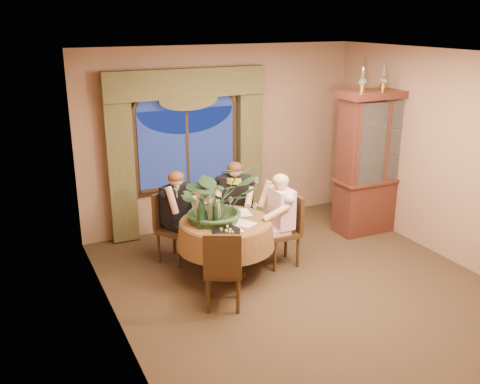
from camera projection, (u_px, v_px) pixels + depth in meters
name	position (u px, v px, depth m)	size (l,w,h in m)	color
floor	(303.00, 287.00, 6.62)	(5.00, 5.00, 0.00)	black
wall_back	(222.00, 137.00, 8.32)	(4.50, 4.50, 0.00)	#866551
wall_right	(452.00, 158.00, 7.10)	(5.00, 5.00, 0.00)	#866551
ceiling	(313.00, 55.00, 5.74)	(5.00, 5.00, 0.00)	white
window	(187.00, 148.00, 8.05)	(1.62, 0.10, 1.32)	navy
arched_transom	(185.00, 96.00, 7.80)	(1.60, 0.06, 0.44)	navy
drapery_left	(121.00, 165.00, 7.62)	(0.38, 0.14, 2.32)	#454223
drapery_right	(250.00, 150.00, 8.46)	(0.38, 0.14, 2.32)	#454223
swag_valance	(187.00, 83.00, 7.67)	(2.45, 0.16, 0.42)	#454223
dining_table	(226.00, 248.00, 6.84)	(1.25, 1.25, 0.75)	brown
china_cabinet	(377.00, 162.00, 8.11)	(1.35, 0.53, 2.17)	#3B1913
oil_lamp_left	(363.00, 79.00, 7.56)	(0.11, 0.11, 0.34)	#A5722D
oil_lamp_center	(384.00, 78.00, 7.71)	(0.11, 0.11, 0.34)	#A5722D
oil_lamp_right	(404.00, 77.00, 7.87)	(0.11, 0.11, 0.34)	#A5722D
chair_right	(281.00, 231.00, 7.10)	(0.42, 0.42, 0.96)	black
chair_back_right	(237.00, 216.00, 7.65)	(0.42, 0.42, 0.96)	black
chair_back	(176.00, 228.00, 7.20)	(0.42, 0.42, 0.96)	black
chair_front_left	(223.00, 268.00, 6.07)	(0.42, 0.42, 0.96)	black
person_pink	(281.00, 220.00, 7.07)	(0.45, 0.42, 1.27)	beige
person_back	(176.00, 216.00, 7.22)	(0.45, 0.42, 1.26)	black
person_scarf	(235.00, 205.00, 7.56)	(0.46, 0.42, 1.29)	black
stoneware_vase	(216.00, 209.00, 6.74)	(0.14, 0.14, 0.26)	#917E5C
centerpiece_plant	(217.00, 171.00, 6.56)	(1.02, 1.14, 0.89)	#30532F
olive_bowl	(230.00, 219.00, 6.72)	(0.14, 0.14, 0.04)	#43512C
cheese_platter	(226.00, 231.00, 6.37)	(0.34, 0.34, 0.02)	black
wine_bottle_0	(201.00, 213.00, 6.52)	(0.07, 0.07, 0.33)	black
wine_bottle_1	(202.00, 207.00, 6.71)	(0.07, 0.07, 0.33)	black
wine_bottle_2	(200.00, 216.00, 6.43)	(0.07, 0.07, 0.33)	black
wine_bottle_3	(215.00, 211.00, 6.57)	(0.07, 0.07, 0.33)	black
wine_bottle_4	(210.00, 209.00, 6.64)	(0.07, 0.07, 0.33)	tan
wine_bottle_5	(198.00, 210.00, 6.60)	(0.07, 0.07, 0.33)	tan
tasting_paper_0	(243.00, 223.00, 6.63)	(0.21, 0.30, 0.00)	white
tasting_paper_1	(242.00, 213.00, 6.98)	(0.21, 0.30, 0.00)	white
tasting_paper_2	(232.00, 229.00, 6.46)	(0.21, 0.30, 0.00)	white
wine_glass_person_pink	(255.00, 209.00, 6.86)	(0.07, 0.07, 0.18)	silver
wine_glass_person_back	(200.00, 207.00, 6.92)	(0.07, 0.07, 0.18)	silver
wine_glass_person_scarf	(230.00, 203.00, 7.08)	(0.07, 0.07, 0.18)	silver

